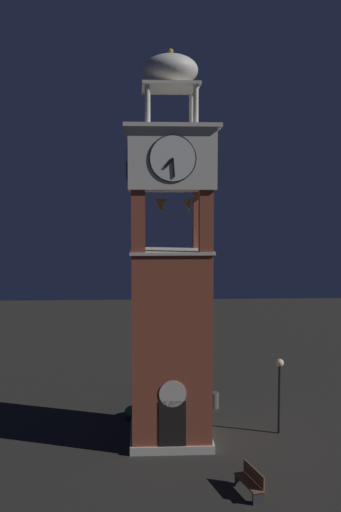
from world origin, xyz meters
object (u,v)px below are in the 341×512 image
object	(u,v)px
lamp_post	(280,381)
trash_bin	(214,400)
park_bench	(251,481)
clock_tower	(170,286)

from	to	relation	value
lamp_post	trash_bin	size ratio (longest dim) A/B	4.25
park_bench	trash_bin	world-z (taller)	park_bench
clock_tower	lamp_post	distance (m)	6.59
clock_tower	park_bench	bearing A→B (deg)	-63.53
park_bench	trash_bin	xyz separation A→B (m)	(-0.17, 9.08, -0.08)
clock_tower	park_bench	size ratio (longest dim) A/B	10.08
clock_tower	trash_bin	distance (m)	7.86
clock_tower	park_bench	distance (m)	8.53
park_bench	lamp_post	world-z (taller)	lamp_post
lamp_post	trash_bin	xyz separation A→B (m)	(-2.51, 3.50, -2.00)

